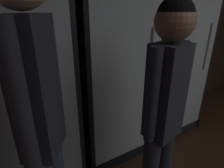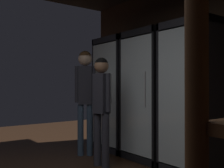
{
  "view_description": "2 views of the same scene",
  "coord_description": "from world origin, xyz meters",
  "px_view_note": "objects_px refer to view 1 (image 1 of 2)",
  "views": [
    {
      "loc": [
        -2.0,
        1.14,
        1.49
      ],
      "look_at": [
        -1.14,
        2.57,
        0.81
      ],
      "focal_mm": 29.43,
      "sensor_mm": 36.0,
      "label": 1
    },
    {
      "loc": [
        2.0,
        -0.42,
        1.16
      ],
      "look_at": [
        -1.59,
        2.26,
        1.18
      ],
      "focal_mm": 44.0,
      "sensor_mm": 36.0,
      "label": 2
    }
  ],
  "objects_px": {
    "cooler_left": "(107,63)",
    "shopper_far": "(37,100)",
    "cooler_center": "(166,54)",
    "shopper_near": "(164,107)",
    "cooler_far_left": "(18,78)"
  },
  "relations": [
    {
      "from": "cooler_center",
      "to": "shopper_near",
      "type": "bearing_deg",
      "value": -136.56
    },
    {
      "from": "cooler_far_left",
      "to": "shopper_near",
      "type": "relative_size",
      "value": 1.29
    },
    {
      "from": "shopper_far",
      "to": "shopper_near",
      "type": "bearing_deg",
      "value": -11.38
    },
    {
      "from": "cooler_left",
      "to": "cooler_center",
      "type": "bearing_deg",
      "value": -0.09
    },
    {
      "from": "cooler_left",
      "to": "shopper_near",
      "type": "distance_m",
      "value": 0.91
    },
    {
      "from": "cooler_far_left",
      "to": "cooler_center",
      "type": "relative_size",
      "value": 1.0
    },
    {
      "from": "cooler_far_left",
      "to": "cooler_left",
      "type": "bearing_deg",
      "value": 0.16
    },
    {
      "from": "cooler_far_left",
      "to": "cooler_left",
      "type": "relative_size",
      "value": 1.0
    },
    {
      "from": "cooler_left",
      "to": "shopper_far",
      "type": "bearing_deg",
      "value": -136.16
    },
    {
      "from": "cooler_left",
      "to": "shopper_far",
      "type": "distance_m",
      "value": 1.12
    },
    {
      "from": "cooler_far_left",
      "to": "cooler_left",
      "type": "xyz_separation_m",
      "value": [
        0.83,
        0.0,
        -0.0
      ]
    },
    {
      "from": "cooler_left",
      "to": "shopper_near",
      "type": "xyz_separation_m",
      "value": [
        -0.13,
        -0.9,
        -0.03
      ]
    },
    {
      "from": "cooler_far_left",
      "to": "shopper_far",
      "type": "relative_size",
      "value": 1.16
    },
    {
      "from": "cooler_far_left",
      "to": "shopper_near",
      "type": "xyz_separation_m",
      "value": [
        0.7,
        -0.9,
        -0.04
      ]
    },
    {
      "from": "cooler_far_left",
      "to": "shopper_far",
      "type": "height_order",
      "value": "cooler_far_left"
    }
  ]
}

